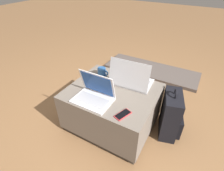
# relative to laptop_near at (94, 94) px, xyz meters

# --- Properties ---
(ground_plane) EXTENTS (14.00, 14.00, 0.00)m
(ground_plane) POSITION_rel_laptop_near_xyz_m (0.07, 0.19, -0.48)
(ground_plane) COLOR olive
(ottoman) EXTENTS (0.81, 0.69, 0.43)m
(ottoman) POSITION_rel_laptop_near_xyz_m (0.07, 0.19, -0.26)
(ottoman) COLOR #3D3832
(ottoman) RESTS_ON ground_plane
(laptop_near) EXTENTS (0.33, 0.23, 0.24)m
(laptop_near) POSITION_rel_laptop_near_xyz_m (0.00, 0.00, 0.00)
(laptop_near) COLOR silver
(laptop_near) RESTS_ON ottoman
(laptop_far) EXTENTS (0.39, 0.28, 0.27)m
(laptop_far) POSITION_rel_laptop_near_xyz_m (0.18, 0.36, 0.01)
(laptop_far) COLOR silver
(laptop_far) RESTS_ON ottoman
(cell_phone) EXTENTS (0.11, 0.15, 0.01)m
(cell_phone) POSITION_rel_laptop_near_xyz_m (0.30, -0.05, -0.05)
(cell_phone) COLOR red
(cell_phone) RESTS_ON ottoman
(backpack) EXTENTS (0.26, 0.33, 0.51)m
(backpack) POSITION_rel_laptop_near_xyz_m (0.61, 0.36, -0.26)
(backpack) COLOR black
(backpack) RESTS_ON ground_plane
(coffee_mug) EXTENTS (0.12, 0.09, 0.09)m
(coffee_mug) POSITION_rel_laptop_near_xyz_m (-0.15, 0.36, -0.01)
(coffee_mug) COLOR #285693
(coffee_mug) RESTS_ON ottoman
(fireplace_hearth) EXTENTS (1.40, 0.50, 0.04)m
(fireplace_hearth) POSITION_rel_laptop_near_xyz_m (0.07, 1.42, -0.45)
(fireplace_hearth) COLOR #564C47
(fireplace_hearth) RESTS_ON ground_plane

